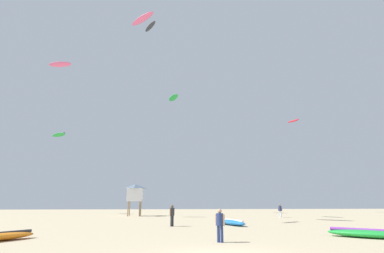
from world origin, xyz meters
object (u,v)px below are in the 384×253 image
(kite_aloft_1, at_px, (293,121))
(kite_aloft_2, at_px, (59,135))
(person_left, at_px, (280,210))
(kite_grounded_near, at_px, (368,234))
(kite_aloft_5, at_px, (142,19))
(kite_grounded_far, at_px, (232,222))
(kite_aloft_4, at_px, (150,27))
(person_midground, at_px, (172,214))
(kite_aloft_3, at_px, (173,98))
(lifeguard_tower, at_px, (135,193))
(kite_aloft_0, at_px, (60,64))
(person_foreground, at_px, (220,223))

(kite_aloft_1, distance_m, kite_aloft_2, 40.73)
(person_left, bearing_deg, kite_grounded_near, 29.83)
(person_left, bearing_deg, kite_aloft_5, -34.98)
(kite_grounded_far, xyz_separation_m, kite_aloft_4, (-8.41, 10.96, 25.28))
(kite_aloft_4, height_order, kite_aloft_5, kite_aloft_4)
(kite_grounded_far, bearing_deg, kite_aloft_2, 136.54)
(person_midground, bearing_deg, kite_aloft_3, -52.37)
(person_left, xyz_separation_m, kite_aloft_2, (-31.57, 11.25, 11.38))
(person_midground, height_order, kite_aloft_4, kite_aloft_4)
(lifeguard_tower, distance_m, kite_aloft_0, 20.25)
(person_midground, relative_size, kite_aloft_0, 0.51)
(kite_aloft_4, distance_m, kite_aloft_5, 6.39)
(person_midground, distance_m, kite_aloft_0, 27.89)
(person_foreground, height_order, person_midground, person_midground)
(kite_aloft_0, relative_size, kite_aloft_2, 0.97)
(lifeguard_tower, bearing_deg, kite_aloft_5, -83.84)
(kite_aloft_1, bearing_deg, kite_grounded_near, -108.18)
(person_midground, relative_size, kite_grounded_far, 0.40)
(kite_aloft_2, bearing_deg, kite_aloft_4, -36.76)
(lifeguard_tower, relative_size, kite_aloft_0, 1.24)
(kite_aloft_1, height_order, kite_aloft_5, kite_aloft_5)
(kite_aloft_0, bearing_deg, kite_aloft_2, 105.98)
(person_midground, height_order, kite_aloft_5, kite_aloft_5)
(person_foreground, height_order, kite_aloft_3, kite_aloft_3)
(kite_aloft_3, height_order, kite_aloft_5, kite_aloft_5)
(kite_aloft_2, bearing_deg, kite_grounded_near, -47.02)
(person_foreground, xyz_separation_m, kite_aloft_0, (-17.85, 22.72, 19.10))
(kite_aloft_2, bearing_deg, person_foreground, -57.55)
(lifeguard_tower, height_order, kite_aloft_5, kite_aloft_5)
(person_midground, height_order, kite_grounded_far, person_midground)
(person_midground, bearing_deg, kite_grounded_near, -179.72)
(lifeguard_tower, relative_size, kite_aloft_4, 1.33)
(lifeguard_tower, bearing_deg, kite_aloft_1, 19.59)
(person_left, relative_size, kite_aloft_4, 0.51)
(kite_grounded_far, bearing_deg, kite_aloft_3, 101.87)
(person_midground, xyz_separation_m, kite_aloft_0, (-15.49, 13.20, 19.07))
(kite_aloft_1, xyz_separation_m, kite_aloft_2, (-40.43, -3.00, -3.87))
(kite_aloft_2, bearing_deg, person_left, -19.62)
(kite_grounded_far, bearing_deg, lifeguard_tower, 122.80)
(kite_aloft_0, distance_m, kite_aloft_1, 39.93)
(person_left, height_order, kite_aloft_2, kite_aloft_2)
(lifeguard_tower, distance_m, kite_aloft_5, 22.32)
(person_foreground, xyz_separation_m, person_midground, (-2.36, 9.52, 0.03))
(kite_grounded_far, height_order, kite_aloft_0, kite_aloft_0)
(kite_aloft_5, bearing_deg, kite_aloft_1, 37.50)
(person_foreground, distance_m, person_left, 23.86)
(kite_grounded_far, xyz_separation_m, kite_aloft_3, (-4.98, 23.67, 19.39))
(person_foreground, bearing_deg, kite_aloft_5, 54.34)
(kite_aloft_0, relative_size, kite_aloft_4, 1.07)
(person_midground, bearing_deg, person_foreground, 141.76)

